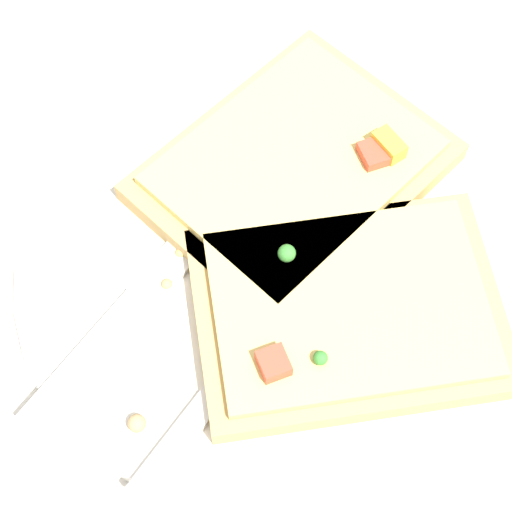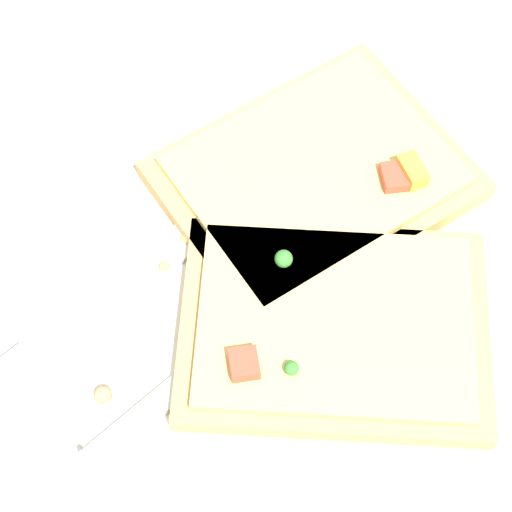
{
  "view_description": "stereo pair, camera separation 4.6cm",
  "coord_description": "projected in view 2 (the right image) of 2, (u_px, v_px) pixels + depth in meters",
  "views": [
    {
      "loc": [
        0.2,
        0.08,
        0.43
      ],
      "look_at": [
        0.0,
        0.0,
        0.02
      ],
      "focal_mm": 60.0,
      "sensor_mm": 36.0,
      "label": 1
    },
    {
      "loc": [
        0.18,
        0.12,
        0.43
      ],
      "look_at": [
        0.0,
        0.0,
        0.02
      ],
      "focal_mm": 60.0,
      "sensor_mm": 36.0,
      "label": 2
    }
  ],
  "objects": [
    {
      "name": "plate",
      "position": [
        256.0,
        269.0,
        0.47
      ],
      "size": [
        0.26,
        0.26,
        0.01
      ],
      "color": "silver",
      "rests_on": "ground"
    },
    {
      "name": "pizza_slice_main",
      "position": [
        320.0,
        181.0,
        0.48
      ],
      "size": [
        0.2,
        0.18,
        0.03
      ],
      "rotation": [
        0.0,
        0.0,
        5.88
      ],
      "color": "tan",
      "rests_on": "plate"
    },
    {
      "name": "crumb_scatter",
      "position": [
        206.0,
        323.0,
        0.45
      ],
      "size": [
        0.1,
        0.08,
        0.01
      ],
      "color": "tan",
      "rests_on": "plate"
    },
    {
      "name": "fork",
      "position": [
        277.0,
        305.0,
        0.45
      ],
      "size": [
        0.22,
        0.08,
        0.01
      ],
      "rotation": [
        0.0,
        0.0,
        9.17
      ],
      "color": "silver",
      "rests_on": "plate"
    },
    {
      "name": "knife",
      "position": [
        149.0,
        267.0,
        0.46
      ],
      "size": [
        0.23,
        0.08,
        0.01
      ],
      "rotation": [
        0.0,
        0.0,
        9.17
      ],
      "color": "silver",
      "rests_on": "plate"
    },
    {
      "name": "pizza_slice_corner",
      "position": [
        334.0,
        327.0,
        0.44
      ],
      "size": [
        0.18,
        0.19,
        0.03
      ],
      "rotation": [
        0.0,
        0.0,
        5.23
      ],
      "color": "tan",
      "rests_on": "plate"
    },
    {
      "name": "ground_plane",
      "position": [
        256.0,
        274.0,
        0.48
      ],
      "size": [
        4.0,
        4.0,
        0.0
      ],
      "primitive_type": "plane",
      "color": "beige"
    }
  ]
}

